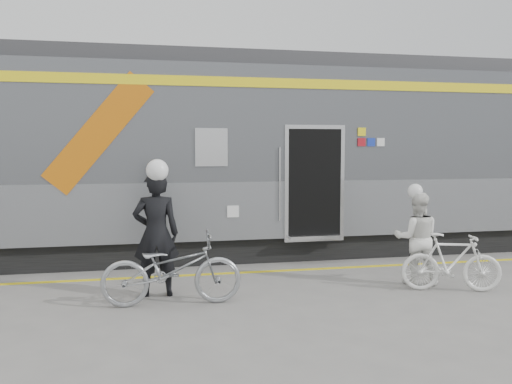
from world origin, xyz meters
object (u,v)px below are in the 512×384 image
object	(u,v)px
man	(156,234)
woman	(417,238)
bicycle_right	(451,262)
bicycle_left	(172,269)

from	to	relation	value
man	woman	distance (m)	4.22
man	bicycle_right	world-z (taller)	man
man	bicycle_right	xyz separation A→B (m)	(4.51, -0.71, -0.49)
bicycle_left	bicycle_right	size ratio (longest dim) A/B	1.30
bicycle_left	bicycle_right	world-z (taller)	bicycle_left
man	bicycle_right	size ratio (longest dim) A/B	1.24
bicycle_left	woman	size ratio (longest dim) A/B	1.31
man	woman	xyz separation A→B (m)	(4.21, -0.16, -0.19)
man	woman	size ratio (longest dim) A/B	1.25
bicycle_right	woman	bearing A→B (deg)	46.83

